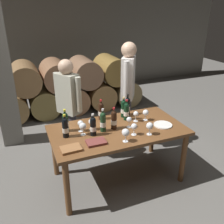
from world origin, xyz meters
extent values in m
plane|color=#66635E|center=(0.00, 0.00, 0.00)|extent=(14.00, 14.00, 0.00)
cube|color=slate|center=(0.00, 4.20, 1.40)|extent=(10.00, 0.24, 2.80)
cylinder|color=olive|center=(-1.26, 2.60, 0.30)|extent=(0.60, 0.90, 0.60)
cylinder|color=olive|center=(-0.63, 2.60, 0.30)|extent=(0.60, 0.90, 0.60)
cylinder|color=#946543|center=(0.00, 2.60, 0.30)|extent=(0.60, 0.90, 0.60)
cylinder|color=olive|center=(0.63, 2.60, 0.30)|extent=(0.60, 0.90, 0.60)
cylinder|color=olive|center=(1.26, 2.60, 0.30)|extent=(0.60, 0.90, 0.60)
cylinder|color=olive|center=(-0.95, 2.60, 0.85)|extent=(0.60, 0.90, 0.60)
cylinder|color=#8C6143|center=(-0.32, 2.60, 0.85)|extent=(0.60, 0.90, 0.60)
cylinder|color=#856147|center=(0.31, 2.60, 0.85)|extent=(0.60, 0.90, 0.60)
cylinder|color=olive|center=(0.95, 2.60, 0.85)|extent=(0.60, 0.90, 0.60)
cube|color=slate|center=(-1.30, 1.60, 1.30)|extent=(0.32, 0.32, 2.60)
cube|color=brown|center=(0.00, 0.00, 0.74)|extent=(1.70, 0.90, 0.04)
cylinder|color=brown|center=(-0.77, -0.39, 0.36)|extent=(0.07, 0.07, 0.72)
cylinder|color=brown|center=(0.77, -0.39, 0.36)|extent=(0.07, 0.07, 0.72)
cylinder|color=brown|center=(-0.77, 0.39, 0.36)|extent=(0.07, 0.07, 0.72)
cylinder|color=brown|center=(0.77, 0.39, 0.36)|extent=(0.07, 0.07, 0.72)
cylinder|color=black|center=(-0.34, -0.04, 0.86)|extent=(0.07, 0.07, 0.20)
sphere|color=black|center=(-0.34, -0.04, 0.96)|extent=(0.07, 0.07, 0.07)
cylinder|color=black|center=(-0.34, -0.04, 0.99)|extent=(0.03, 0.03, 0.06)
cylinder|color=silver|center=(-0.34, -0.04, 1.03)|extent=(0.03, 0.03, 0.02)
cylinder|color=silver|center=(-0.34, -0.04, 0.85)|extent=(0.07, 0.07, 0.06)
cylinder|color=black|center=(-0.62, 0.18, 0.86)|extent=(0.07, 0.07, 0.21)
sphere|color=black|center=(-0.62, 0.18, 0.97)|extent=(0.07, 0.07, 0.07)
cylinder|color=black|center=(-0.62, 0.18, 1.00)|extent=(0.03, 0.03, 0.06)
cylinder|color=gold|center=(-0.62, 0.18, 1.04)|extent=(0.03, 0.03, 0.02)
cylinder|color=silver|center=(-0.62, 0.18, 0.85)|extent=(0.07, 0.07, 0.06)
cylinder|color=#19381E|center=(-0.19, 0.01, 0.87)|extent=(0.07, 0.07, 0.21)
sphere|color=#19381E|center=(-0.19, 0.01, 0.98)|extent=(0.07, 0.07, 0.07)
cylinder|color=#19381E|center=(-0.19, 0.01, 1.00)|extent=(0.03, 0.03, 0.07)
cylinder|color=silver|center=(-0.19, 0.01, 1.05)|extent=(0.03, 0.03, 0.02)
cylinder|color=silver|center=(-0.19, 0.01, 0.85)|extent=(0.07, 0.07, 0.06)
cylinder|color=black|center=(-0.66, 0.04, 0.86)|extent=(0.07, 0.07, 0.20)
sphere|color=black|center=(-0.66, 0.04, 0.97)|extent=(0.07, 0.07, 0.07)
cylinder|color=black|center=(-0.66, 0.04, 1.00)|extent=(0.03, 0.03, 0.06)
cylinder|color=gold|center=(-0.66, 0.04, 1.04)|extent=(0.03, 0.03, 0.02)
cylinder|color=silver|center=(-0.66, 0.04, 0.85)|extent=(0.07, 0.07, 0.06)
cylinder|color=black|center=(-0.10, 0.35, 0.86)|extent=(0.07, 0.07, 0.20)
sphere|color=black|center=(-0.10, 0.35, 0.97)|extent=(0.07, 0.07, 0.07)
cylinder|color=black|center=(-0.10, 0.35, 0.99)|extent=(0.03, 0.03, 0.06)
cylinder|color=#B21E23|center=(-0.10, 0.35, 1.03)|extent=(0.03, 0.03, 0.02)
cylinder|color=silver|center=(-0.10, 0.35, 0.85)|extent=(0.07, 0.07, 0.06)
cylinder|color=black|center=(0.21, 0.20, 0.86)|extent=(0.07, 0.07, 0.20)
sphere|color=black|center=(0.21, 0.20, 0.97)|extent=(0.07, 0.07, 0.07)
cylinder|color=black|center=(0.21, 0.20, 1.00)|extent=(0.03, 0.03, 0.06)
cylinder|color=#B21E23|center=(0.21, 0.20, 1.04)|extent=(0.03, 0.03, 0.02)
cylinder|color=silver|center=(0.21, 0.20, 0.85)|extent=(0.07, 0.07, 0.06)
cylinder|color=black|center=(0.21, 0.30, 0.86)|extent=(0.07, 0.07, 0.20)
sphere|color=black|center=(0.21, 0.30, 0.97)|extent=(0.07, 0.07, 0.07)
cylinder|color=black|center=(0.21, 0.30, 1.00)|extent=(0.03, 0.03, 0.06)
cylinder|color=tan|center=(0.21, 0.30, 1.04)|extent=(0.03, 0.03, 0.02)
cylinder|color=silver|center=(0.21, 0.30, 0.85)|extent=(0.07, 0.07, 0.06)
cylinder|color=black|center=(-0.05, 0.02, 0.86)|extent=(0.07, 0.07, 0.20)
sphere|color=black|center=(-0.05, 0.02, 0.97)|extent=(0.07, 0.07, 0.07)
cylinder|color=black|center=(-0.05, 0.02, 0.99)|extent=(0.03, 0.03, 0.06)
cylinder|color=#B21E23|center=(-0.05, 0.02, 1.04)|extent=(0.03, 0.03, 0.02)
cylinder|color=silver|center=(-0.05, 0.02, 0.85)|extent=(0.07, 0.07, 0.06)
cylinder|color=black|center=(0.30, 0.35, 0.87)|extent=(0.07, 0.07, 0.22)
sphere|color=black|center=(0.30, 0.35, 0.98)|extent=(0.07, 0.07, 0.07)
cylinder|color=black|center=(0.30, 0.35, 1.01)|extent=(0.03, 0.03, 0.07)
cylinder|color=black|center=(0.30, 0.35, 1.05)|extent=(0.03, 0.03, 0.02)
cylinder|color=silver|center=(0.30, 0.35, 0.86)|extent=(0.07, 0.07, 0.06)
cylinder|color=white|center=(0.31, 0.11, 0.76)|extent=(0.06, 0.06, 0.00)
cylinder|color=white|center=(0.31, 0.11, 0.80)|extent=(0.01, 0.01, 0.07)
sphere|color=white|center=(0.31, 0.11, 0.87)|extent=(0.07, 0.07, 0.07)
cylinder|color=white|center=(0.44, 0.09, 0.76)|extent=(0.06, 0.06, 0.00)
cylinder|color=white|center=(0.44, 0.09, 0.80)|extent=(0.01, 0.01, 0.07)
sphere|color=white|center=(0.44, 0.09, 0.87)|extent=(0.08, 0.08, 0.08)
cylinder|color=white|center=(-0.05, -0.32, 0.76)|extent=(0.06, 0.06, 0.00)
cylinder|color=white|center=(-0.05, -0.32, 0.80)|extent=(0.01, 0.01, 0.07)
sphere|color=white|center=(-0.05, -0.32, 0.88)|extent=(0.09, 0.09, 0.09)
cylinder|color=white|center=(-0.45, 0.11, 0.76)|extent=(0.06, 0.06, 0.00)
cylinder|color=white|center=(-0.45, 0.11, 0.80)|extent=(0.01, 0.01, 0.07)
sphere|color=white|center=(-0.45, 0.11, 0.87)|extent=(0.07, 0.07, 0.07)
cylinder|color=white|center=(0.29, -0.28, 0.76)|extent=(0.06, 0.06, 0.00)
cylinder|color=white|center=(0.29, -0.28, 0.80)|extent=(0.01, 0.01, 0.07)
sphere|color=white|center=(0.29, -0.28, 0.88)|extent=(0.09, 0.09, 0.09)
cylinder|color=white|center=(-0.31, 0.10, 0.76)|extent=(0.06, 0.06, 0.00)
cylinder|color=white|center=(-0.31, 0.10, 0.80)|extent=(0.01, 0.01, 0.07)
sphere|color=white|center=(-0.31, 0.10, 0.87)|extent=(0.08, 0.08, 0.08)
cylinder|color=white|center=(-0.45, 0.01, 0.76)|extent=(0.06, 0.06, 0.00)
cylinder|color=white|center=(-0.45, 0.01, 0.80)|extent=(0.01, 0.01, 0.07)
sphere|color=white|center=(-0.45, 0.01, 0.88)|extent=(0.09, 0.09, 0.09)
cylinder|color=white|center=(0.15, -0.02, 0.76)|extent=(0.06, 0.06, 0.00)
cylinder|color=white|center=(0.15, -0.02, 0.80)|extent=(0.01, 0.01, 0.07)
sphere|color=white|center=(0.15, -0.02, 0.87)|extent=(0.07, 0.07, 0.07)
cylinder|color=white|center=(0.12, -0.22, 0.76)|extent=(0.06, 0.06, 0.00)
cylinder|color=white|center=(0.12, -0.22, 0.80)|extent=(0.01, 0.01, 0.07)
sphere|color=white|center=(0.12, -0.22, 0.87)|extent=(0.08, 0.08, 0.08)
cube|color=brown|center=(-0.37, -0.23, 0.77)|extent=(0.22, 0.16, 0.03)
cube|color=#936038|center=(-0.67, -0.26, 0.77)|extent=(0.23, 0.17, 0.03)
cylinder|color=white|center=(0.58, -0.14, 0.77)|extent=(0.24, 0.24, 0.01)
cylinder|color=#383842|center=(0.52, 0.80, 0.43)|extent=(0.11, 0.11, 0.85)
cylinder|color=#383842|center=(0.46, 0.70, 0.43)|extent=(0.11, 0.11, 0.85)
cube|color=silver|center=(0.49, 0.75, 1.17)|extent=(0.33, 0.37, 0.64)
cylinder|color=silver|center=(0.61, 0.93, 1.21)|extent=(0.08, 0.08, 0.54)
cylinder|color=silver|center=(0.38, 0.57, 1.21)|extent=(0.08, 0.08, 0.54)
sphere|color=tan|center=(0.49, 0.75, 1.60)|extent=(0.23, 0.23, 0.23)
cylinder|color=#383842|center=(-0.49, 0.77, 0.38)|extent=(0.11, 0.11, 0.77)
cylinder|color=#383842|center=(-0.43, 0.67, 0.38)|extent=(0.11, 0.11, 0.77)
cube|color=#B2B29E|center=(-0.46, 0.72, 1.06)|extent=(0.32, 0.37, 0.58)
cylinder|color=#B2B29E|center=(-0.58, 0.90, 1.08)|extent=(0.08, 0.08, 0.49)
cylinder|color=#B2B29E|center=(-0.35, 0.54, 1.08)|extent=(0.08, 0.08, 0.49)
sphere|color=tan|center=(-0.46, 0.72, 1.44)|extent=(0.21, 0.21, 0.21)
camera|label=1|loc=(-1.10, -2.49, 2.20)|focal=38.74mm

